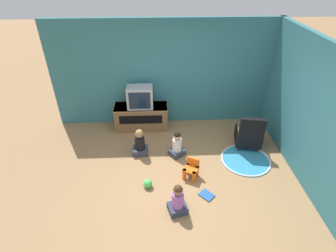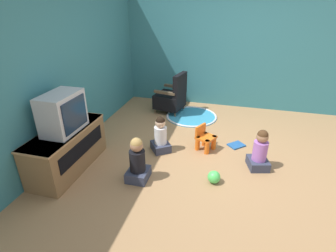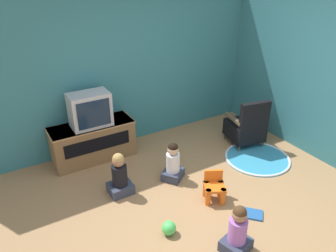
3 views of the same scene
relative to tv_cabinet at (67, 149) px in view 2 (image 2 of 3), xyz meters
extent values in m
plane|color=#9E754C|center=(0.94, -1.99, -0.31)|extent=(30.00, 30.00, 0.00)
cube|color=teal|center=(0.57, 0.32, 0.96)|extent=(5.27, 0.12, 2.54)
cube|color=teal|center=(3.14, -2.30, 0.96)|extent=(0.12, 5.38, 2.54)
cube|color=brown|center=(0.00, 0.00, -0.01)|extent=(1.27, 0.49, 0.60)
cube|color=#A97C50|center=(0.00, 0.00, 0.28)|extent=(1.29, 0.50, 0.02)
cube|color=black|center=(0.00, -0.25, 0.06)|extent=(1.01, 0.01, 0.22)
cube|color=#B7B7BC|center=(0.00, -0.03, 0.55)|extent=(0.60, 0.36, 0.52)
cube|color=#142338|center=(0.00, -0.22, 0.55)|extent=(0.49, 0.02, 0.41)
cylinder|color=brown|center=(2.68, -0.65, -0.26)|extent=(0.04, 0.04, 0.10)
cylinder|color=brown|center=(2.23, -0.57, -0.26)|extent=(0.04, 0.04, 0.10)
cylinder|color=brown|center=(2.60, -1.11, -0.26)|extent=(0.04, 0.04, 0.10)
cylinder|color=brown|center=(2.14, -1.03, -0.26)|extent=(0.04, 0.04, 0.10)
cube|color=black|center=(2.41, -0.84, -0.06)|extent=(0.63, 0.64, 0.29)
cube|color=black|center=(2.37, -1.07, 0.31)|extent=(0.52, 0.19, 0.45)
cube|color=brown|center=(2.64, -0.88, 0.18)|extent=(0.15, 0.47, 0.05)
cube|color=brown|center=(2.18, -0.80, 0.18)|extent=(0.15, 0.47, 0.05)
cylinder|color=orange|center=(0.89, -1.84, -0.20)|extent=(0.08, 0.08, 0.23)
cylinder|color=orange|center=(1.07, -1.93, -0.20)|extent=(0.08, 0.08, 0.23)
cylinder|color=orange|center=(0.97, -1.68, -0.20)|extent=(0.08, 0.08, 0.23)
cylinder|color=orange|center=(1.15, -1.77, -0.20)|extent=(0.08, 0.08, 0.23)
cube|color=orange|center=(1.02, -1.81, -0.10)|extent=(0.36, 0.35, 0.04)
cube|color=orange|center=(1.07, -1.70, 0.00)|extent=(0.23, 0.14, 0.16)
cylinder|color=teal|center=(2.25, -1.36, -0.31)|extent=(1.04, 1.04, 0.01)
torus|color=silver|center=(2.25, -1.36, -0.30)|extent=(1.04, 1.04, 0.04)
cube|color=#33384C|center=(0.01, -1.04, -0.24)|extent=(0.32, 0.28, 0.14)
cylinder|color=black|center=(0.01, -1.04, -0.03)|extent=(0.21, 0.21, 0.30)
sphere|color=#9E7051|center=(0.01, -1.04, 0.20)|extent=(0.17, 0.17, 0.17)
sphere|color=tan|center=(0.01, -1.04, 0.23)|extent=(0.15, 0.15, 0.15)
cube|color=#33384C|center=(0.71, -2.60, -0.24)|extent=(0.36, 0.34, 0.13)
cylinder|color=#A566BF|center=(0.71, -2.60, -0.03)|extent=(0.20, 0.20, 0.29)
sphere|color=#9E7051|center=(0.71, -2.60, 0.18)|extent=(0.16, 0.16, 0.16)
sphere|color=#472D19|center=(0.71, -2.60, 0.21)|extent=(0.15, 0.15, 0.15)
cube|color=#33384C|center=(0.80, -1.12, -0.25)|extent=(0.40, 0.39, 0.13)
cylinder|color=silver|center=(0.80, -1.12, -0.04)|extent=(0.20, 0.20, 0.28)
sphere|color=#D8AD8C|center=(0.80, -1.12, 0.17)|extent=(0.16, 0.16, 0.16)
sphere|color=black|center=(0.80, -1.12, 0.20)|extent=(0.15, 0.15, 0.15)
sphere|color=#4CCC59|center=(0.19, -2.03, -0.23)|extent=(0.17, 0.17, 0.17)
cube|color=#235699|center=(1.26, -2.29, -0.30)|extent=(0.31, 0.31, 0.02)
camera|label=1|loc=(0.42, -5.50, 3.37)|focal=28.00mm
camera|label=2|loc=(-2.67, -2.17, 1.88)|focal=28.00mm
camera|label=3|loc=(-1.26, -4.47, 2.54)|focal=35.00mm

